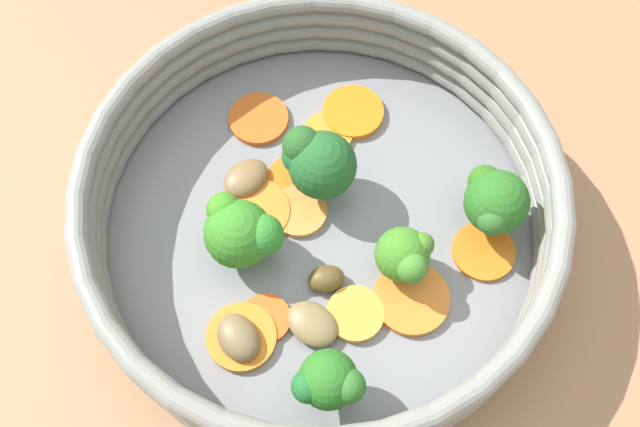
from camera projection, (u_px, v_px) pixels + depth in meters
ground_plane at (320, 235)px, 0.46m from camera, size 4.00×4.00×0.00m
skillet at (320, 230)px, 0.45m from camera, size 0.26×0.26×0.02m
skillet_rim_wall at (320, 206)px, 0.42m from camera, size 0.28×0.28×0.05m
carrot_slice_0 at (240, 336)px, 0.41m from camera, size 0.05×0.05×0.00m
carrot_slice_1 at (299, 212)px, 0.45m from camera, size 0.04×0.04×0.00m
carrot_slice_2 at (254, 212)px, 0.45m from camera, size 0.06×0.06×0.00m
carrot_slice_3 at (484, 251)px, 0.44m from camera, size 0.05×0.05×0.00m
carrot_slice_4 at (353, 112)px, 0.48m from camera, size 0.05×0.05×0.00m
carrot_slice_5 at (296, 179)px, 0.46m from camera, size 0.05×0.05×0.00m
carrot_slice_6 at (355, 314)px, 0.42m from camera, size 0.05×0.05×0.01m
carrot_slice_7 at (259, 119)px, 0.48m from camera, size 0.05×0.05×0.00m
carrot_slice_8 at (411, 299)px, 0.42m from camera, size 0.06×0.06×0.01m
carrot_slice_9 at (265, 319)px, 0.42m from camera, size 0.04×0.04×0.00m
carrot_slice_10 at (328, 134)px, 0.47m from camera, size 0.04×0.04×0.00m
broccoli_floret_0 at (495, 202)px, 0.42m from camera, size 0.04×0.04×0.05m
broccoli_floret_1 at (328, 382)px, 0.38m from camera, size 0.04×0.03×0.05m
broccoli_floret_2 at (241, 232)px, 0.42m from camera, size 0.05×0.04×0.04m
broccoli_floret_3 at (405, 256)px, 0.41m from camera, size 0.03×0.03×0.04m
broccoli_floret_4 at (317, 162)px, 0.43m from camera, size 0.05×0.04×0.05m
mushroom_piece_0 at (312, 324)px, 0.41m from camera, size 0.03×0.03×0.01m
mushroom_piece_1 at (246, 178)px, 0.45m from camera, size 0.03×0.03×0.01m
mushroom_piece_2 at (238, 338)px, 0.41m from camera, size 0.04×0.03×0.01m
mushroom_piece_3 at (326, 279)px, 0.42m from camera, size 0.03×0.03×0.01m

